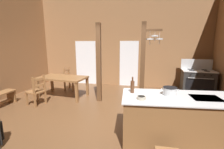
{
  "coord_description": "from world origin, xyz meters",
  "views": [
    {
      "loc": [
        1.03,
        -3.38,
        1.89
      ],
      "look_at": [
        0.13,
        0.96,
        1.02
      ],
      "focal_mm": 24.54,
      "sensor_mm": 36.0,
      "label": 1
    }
  ],
  "objects_px": {
    "stockpot_on_counter": "(170,91)",
    "mixing_bowl_on_counter": "(141,98)",
    "dining_table": "(63,79)",
    "ladderback_chair_near_window": "(70,79)",
    "ladderback_chair_by_post": "(37,91)",
    "bottle_tall_on_counter": "(132,86)",
    "kitchen_island": "(178,119)",
    "stove_range": "(197,82)"
  },
  "relations": [
    {
      "from": "stockpot_on_counter",
      "to": "mixing_bowl_on_counter",
      "type": "relative_size",
      "value": 2.08
    },
    {
      "from": "dining_table",
      "to": "ladderback_chair_near_window",
      "type": "height_order",
      "value": "ladderback_chair_near_window"
    },
    {
      "from": "ladderback_chair_by_post",
      "to": "stockpot_on_counter",
      "type": "relative_size",
      "value": 2.82
    },
    {
      "from": "ladderback_chair_by_post",
      "to": "mixing_bowl_on_counter",
      "type": "bearing_deg",
      "value": -22.71
    },
    {
      "from": "mixing_bowl_on_counter",
      "to": "bottle_tall_on_counter",
      "type": "height_order",
      "value": "bottle_tall_on_counter"
    },
    {
      "from": "kitchen_island",
      "to": "stove_range",
      "type": "bearing_deg",
      "value": 67.71
    },
    {
      "from": "stockpot_on_counter",
      "to": "stove_range",
      "type": "bearing_deg",
      "value": 64.72
    },
    {
      "from": "stove_range",
      "to": "dining_table",
      "type": "xyz_separation_m",
      "value": [
        -4.92,
        -1.34,
        0.17
      ]
    },
    {
      "from": "stove_range",
      "to": "ladderback_chair_near_window",
      "type": "xyz_separation_m",
      "value": [
        -5.09,
        -0.44,
        -0.03
      ]
    },
    {
      "from": "bottle_tall_on_counter",
      "to": "stove_range",
      "type": "bearing_deg",
      "value": 55.03
    },
    {
      "from": "stove_range",
      "to": "ladderback_chair_by_post",
      "type": "distance_m",
      "value": 5.77
    },
    {
      "from": "ladderback_chair_by_post",
      "to": "bottle_tall_on_counter",
      "type": "relative_size",
      "value": 2.87
    },
    {
      "from": "stockpot_on_counter",
      "to": "bottle_tall_on_counter",
      "type": "distance_m",
      "value": 0.73
    },
    {
      "from": "kitchen_island",
      "to": "ladderback_chair_near_window",
      "type": "xyz_separation_m",
      "value": [
        -3.74,
        2.87,
        -0.01
      ]
    },
    {
      "from": "stove_range",
      "to": "ladderback_chair_by_post",
      "type": "height_order",
      "value": "stove_range"
    },
    {
      "from": "ladderback_chair_by_post",
      "to": "stockpot_on_counter",
      "type": "distance_m",
      "value": 3.96
    },
    {
      "from": "stockpot_on_counter",
      "to": "ladderback_chair_by_post",
      "type": "bearing_deg",
      "value": 165.19
    },
    {
      "from": "kitchen_island",
      "to": "mixing_bowl_on_counter",
      "type": "distance_m",
      "value": 0.91
    },
    {
      "from": "ladderback_chair_near_window",
      "to": "ladderback_chair_by_post",
      "type": "bearing_deg",
      "value": -97.08
    },
    {
      "from": "stove_range",
      "to": "bottle_tall_on_counter",
      "type": "height_order",
      "value": "stove_range"
    },
    {
      "from": "stove_range",
      "to": "mixing_bowl_on_counter",
      "type": "relative_size",
      "value": 8.14
    },
    {
      "from": "stove_range",
      "to": "bottle_tall_on_counter",
      "type": "relative_size",
      "value": 3.99
    },
    {
      "from": "dining_table",
      "to": "bottle_tall_on_counter",
      "type": "bearing_deg",
      "value": -35.5
    },
    {
      "from": "kitchen_island",
      "to": "bottle_tall_on_counter",
      "type": "distance_m",
      "value": 1.08
    },
    {
      "from": "kitchen_island",
      "to": "dining_table",
      "type": "distance_m",
      "value": 4.08
    },
    {
      "from": "dining_table",
      "to": "stockpot_on_counter",
      "type": "bearing_deg",
      "value": -29.3
    },
    {
      "from": "stove_range",
      "to": "mixing_bowl_on_counter",
      "type": "height_order",
      "value": "stove_range"
    },
    {
      "from": "dining_table",
      "to": "ladderback_chair_near_window",
      "type": "xyz_separation_m",
      "value": [
        -0.18,
        0.9,
        -0.2
      ]
    },
    {
      "from": "ladderback_chair_near_window",
      "to": "ladderback_chair_by_post",
      "type": "relative_size",
      "value": 1.0
    },
    {
      "from": "bottle_tall_on_counter",
      "to": "mixing_bowl_on_counter",
      "type": "bearing_deg",
      "value": -62.47
    },
    {
      "from": "stockpot_on_counter",
      "to": "bottle_tall_on_counter",
      "type": "height_order",
      "value": "bottle_tall_on_counter"
    },
    {
      "from": "stove_range",
      "to": "bottle_tall_on_counter",
      "type": "xyz_separation_m",
      "value": [
        -2.26,
        -3.23,
        0.57
      ]
    },
    {
      "from": "ladderback_chair_by_post",
      "to": "mixing_bowl_on_counter",
      "type": "relative_size",
      "value": 5.86
    },
    {
      "from": "kitchen_island",
      "to": "dining_table",
      "type": "relative_size",
      "value": 1.26
    },
    {
      "from": "dining_table",
      "to": "ladderback_chair_by_post",
      "type": "height_order",
      "value": "ladderback_chair_by_post"
    },
    {
      "from": "ladderback_chair_by_post",
      "to": "stockpot_on_counter",
      "type": "bearing_deg",
      "value": -14.81
    },
    {
      "from": "stockpot_on_counter",
      "to": "mixing_bowl_on_counter",
      "type": "xyz_separation_m",
      "value": [
        -0.54,
        -0.36,
        -0.05
      ]
    },
    {
      "from": "bottle_tall_on_counter",
      "to": "dining_table",
      "type": "bearing_deg",
      "value": 144.5
    },
    {
      "from": "kitchen_island",
      "to": "ladderback_chair_by_post",
      "type": "relative_size",
      "value": 2.36
    },
    {
      "from": "kitchen_island",
      "to": "stove_range",
      "type": "relative_size",
      "value": 1.7
    },
    {
      "from": "kitchen_island",
      "to": "ladderback_chair_by_post",
      "type": "bearing_deg",
      "value": 164.78
    },
    {
      "from": "kitchen_island",
      "to": "ladderback_chair_near_window",
      "type": "bearing_deg",
      "value": 142.43
    }
  ]
}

